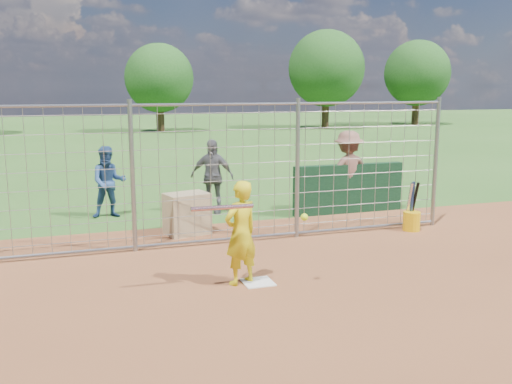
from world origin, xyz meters
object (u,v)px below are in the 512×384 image
object	(u,v)px
bystander_a	(109,182)
bucket_with_bats	(412,218)
batter	(241,233)
bystander_c	(348,172)
bystander_b	(212,176)
equipment_bin	(187,214)

from	to	relation	value
bystander_a	bucket_with_bats	world-z (taller)	bystander_a
batter	bystander_a	size ratio (longest dim) A/B	0.97
batter	bystander_c	world-z (taller)	bystander_c
bystander_b	bucket_with_bats	world-z (taller)	bystander_b
equipment_bin	bucket_with_bats	size ratio (longest dim) A/B	0.82
batter	equipment_bin	size ratio (longest dim) A/B	1.89
bystander_b	bystander_c	distance (m)	3.05
bystander_a	equipment_bin	xyz separation A→B (m)	(1.31, -1.94, -0.38)
batter	bystander_b	world-z (taller)	bystander_b
batter	bystander_c	size ratio (longest dim) A/B	0.82
equipment_bin	batter	bearing A→B (deg)	-100.66
batter	bystander_b	xyz separation A→B (m)	(0.74, 4.69, 0.08)
bystander_c	bucket_with_bats	xyz separation A→B (m)	(0.41, -1.95, -0.67)
batter	equipment_bin	world-z (taller)	batter
bucket_with_bats	batter	bearing A→B (deg)	-155.06
equipment_bin	bucket_with_bats	world-z (taller)	bucket_with_bats
bystander_b	bucket_with_bats	xyz separation A→B (m)	(3.34, -2.79, -0.59)
bystander_a	bucket_with_bats	size ratio (longest dim) A/B	1.59
batter	bystander_a	distance (m)	5.17
bystander_a	bystander_c	world-z (taller)	bystander_c
bystander_a	equipment_bin	world-z (taller)	bystander_a
batter	bucket_with_bats	xyz separation A→B (m)	(4.08, 1.90, -0.51)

